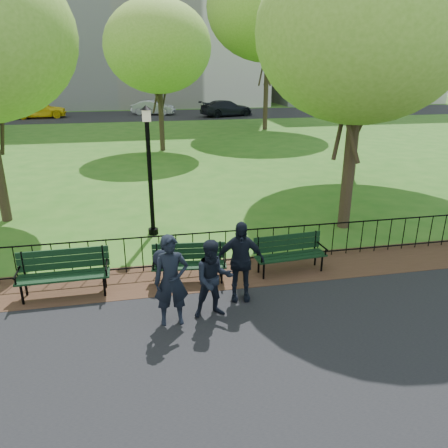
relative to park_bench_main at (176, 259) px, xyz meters
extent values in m
plane|color=#2A6019|center=(0.26, -1.30, -0.59)|extent=(120.00, 120.00, 0.00)
cube|color=#362316|center=(0.26, 0.20, -0.58)|extent=(60.00, 1.60, 0.01)
cube|color=black|center=(0.26, 33.70, -0.58)|extent=(70.00, 9.00, 0.01)
cylinder|color=black|center=(0.26, 0.70, 0.29)|extent=(24.00, 0.04, 0.04)
cylinder|color=black|center=(0.26, 0.70, -0.47)|extent=(24.00, 0.04, 0.04)
cylinder|color=black|center=(0.26, 0.70, -0.14)|extent=(0.02, 0.02, 0.90)
cube|color=black|center=(0.27, -0.04, -0.18)|extent=(1.69, 0.62, 0.04)
cube|color=black|center=(0.30, 0.20, 0.14)|extent=(1.65, 0.21, 0.41)
cylinder|color=black|center=(-0.46, -0.13, -0.38)|extent=(0.05, 0.05, 0.41)
cylinder|color=black|center=(0.97, -0.28, -0.38)|extent=(0.05, 0.05, 0.41)
cylinder|color=black|center=(-0.42, 0.20, -0.38)|extent=(0.05, 0.05, 0.41)
cylinder|color=black|center=(1.01, 0.05, -0.38)|extent=(0.05, 0.05, 0.41)
cylinder|color=black|center=(-0.50, 0.04, -0.01)|extent=(0.09, 0.52, 0.04)
cylinder|color=black|center=(1.05, -0.12, -0.01)|extent=(0.09, 0.52, 0.04)
ellipsoid|color=black|center=(-0.33, -0.07, 0.06)|extent=(0.42, 0.32, 0.43)
cube|color=black|center=(-2.39, -0.17, -0.12)|extent=(1.89, 0.53, 0.04)
cube|color=black|center=(-2.39, 0.11, 0.24)|extent=(1.88, 0.06, 0.47)
cylinder|color=black|center=(-3.20, -0.37, -0.35)|extent=(0.05, 0.05, 0.47)
cylinder|color=black|center=(-1.57, -0.34, -0.35)|extent=(0.05, 0.05, 0.47)
cylinder|color=black|center=(-3.21, 0.01, -0.35)|extent=(0.05, 0.05, 0.47)
cylinder|color=black|center=(-1.58, 0.03, -0.35)|extent=(0.05, 0.05, 0.47)
cylinder|color=black|center=(-3.28, -0.18, 0.07)|extent=(0.05, 0.59, 0.04)
cylinder|color=black|center=(-1.50, -0.15, 0.07)|extent=(0.05, 0.59, 0.04)
cube|color=black|center=(2.67, -0.03, -0.17)|extent=(1.72, 0.58, 0.04)
cube|color=black|center=(2.65, 0.21, 0.16)|extent=(1.69, 0.17, 0.42)
cylinder|color=black|center=(1.95, -0.26, -0.38)|extent=(0.05, 0.05, 0.42)
cylinder|color=black|center=(3.42, -0.14, -0.38)|extent=(0.05, 0.05, 0.42)
cylinder|color=black|center=(1.93, 0.08, -0.38)|extent=(0.05, 0.05, 0.42)
cylinder|color=black|center=(3.39, 0.19, -0.38)|extent=(0.05, 0.05, 0.42)
cylinder|color=black|center=(1.88, -0.09, 0.00)|extent=(0.08, 0.53, 0.04)
cylinder|color=black|center=(3.47, 0.03, 0.00)|extent=(0.08, 0.53, 0.04)
cylinder|color=black|center=(-0.39, 3.12, -0.51)|extent=(0.29, 0.29, 0.16)
cylinder|color=black|center=(-0.39, 3.12, 1.05)|extent=(0.12, 0.12, 3.27)
cube|color=beige|center=(-0.39, 3.12, 2.78)|extent=(0.22, 0.22, 0.31)
cone|color=black|center=(-0.39, 3.12, 2.99)|extent=(0.33, 0.33, 0.12)
cylinder|color=#2D2116|center=(5.30, 2.60, 1.08)|extent=(0.35, 0.35, 3.34)
ellipsoid|color=#71A431|center=(5.30, 2.60, 4.87)|extent=(5.63, 5.63, 4.79)
cylinder|color=#2D2116|center=(8.14, 7.82, 1.78)|extent=(0.34, 0.34, 4.73)
cylinder|color=#2D2116|center=(0.74, 16.03, 1.09)|extent=(0.28, 0.28, 3.36)
ellipsoid|color=#71A431|center=(0.74, 16.03, 4.89)|extent=(5.65, 5.65, 4.81)
cylinder|color=#2D2116|center=(8.75, 22.83, 1.94)|extent=(0.33, 0.33, 5.07)
ellipsoid|color=#71A431|center=(8.75, 22.83, 7.68)|extent=(8.53, 8.53, 7.25)
imported|color=black|center=(-0.24, -1.62, 0.31)|extent=(0.65, 0.43, 1.78)
imported|color=black|center=(0.57, -1.53, 0.21)|extent=(0.78, 0.43, 1.58)
imported|color=black|center=(1.22, -0.98, 0.28)|extent=(1.06, 0.57, 1.72)
imported|color=yellow|center=(-9.05, 33.46, 0.22)|extent=(4.84, 2.41, 1.58)
imported|color=#A6AAAE|center=(1.08, 34.13, 0.09)|extent=(4.26, 2.59, 1.33)
imported|color=black|center=(7.65, 31.64, 0.14)|extent=(5.28, 3.24, 1.43)
camera|label=1|loc=(-0.70, -8.87, 4.10)|focal=35.00mm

